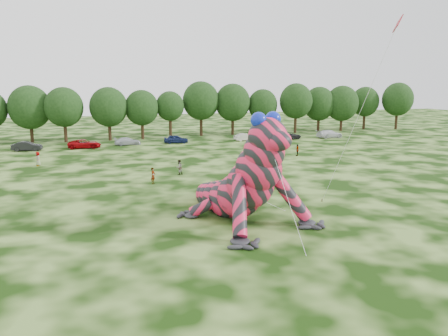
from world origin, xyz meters
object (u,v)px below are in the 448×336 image
Objects in this scene: tree_9 at (170,115)px; car_7 at (329,134)px; tree_10 at (201,109)px; car_2 at (84,144)px; tree_15 at (342,108)px; car_4 at (176,139)px; tree_11 at (233,109)px; spectator_4 at (38,159)px; spectator_1 at (179,167)px; tree_17 at (397,106)px; spectator_3 at (297,150)px; car_1 at (27,146)px; tree_6 at (64,115)px; flying_kite at (392,38)px; tree_14 at (319,109)px; inflatable_gecko at (230,163)px; car_6 at (289,136)px; car_3 at (128,141)px; spectator_0 at (153,176)px; tree_8 at (142,115)px; tree_12 at (263,112)px; tree_13 at (296,108)px; car_5 at (245,137)px; tree_7 at (109,114)px; tree_16 at (365,108)px; tree_5 at (30,114)px.

car_7 is at bearing -18.98° from tree_9.
tree_10 is 24.83m from car_2.
car_4 is (-38.08, -8.41, -4.11)m from tree_15.
spectator_4 is (-34.12, -23.96, -4.15)m from tree_11.
spectator_1 is at bearing -109.25° from tree_10.
spectator_3 is (-38.14, -25.81, -4.33)m from tree_17.
tree_9 reaches higher than spectator_4.
car_1 is (-61.41, -9.88, -4.10)m from tree_15.
tree_11 is 38.38m from car_1.
car_1 is at bearing 177.83° from spectator_4.
flying_kite is at bearing -64.97° from tree_6.
tree_14 is (32.40, 1.38, 0.36)m from tree_9.
inflatable_gecko is 48.92m from car_6.
car_3 is 29.81m from spectator_0.
spectator_0 is (-15.39, 15.79, -12.52)m from flying_kite.
spectator_3 reaches higher than car_2.
car_6 is at bearing -168.50° from spectator_3.
tree_11 is 0.98× the size of tree_17.
tree_12 is (24.23, 0.75, 0.01)m from tree_8.
car_2 is at bearing 100.82° from car_3.
tree_17 is (50.88, -0.68, 0.81)m from tree_9.
car_3 is at bearing -35.55° from tree_6.
spectator_0 is at bearing 130.41° from car_6.
tree_17 is at bearing -1.07° from tree_13.
car_5 is at bearing -81.72° from car_4.
tree_11 is 16.61m from car_4.
inflatable_gecko is at bearing 149.95° from car_5.
tree_9 is at bearing 2.03° from tree_6.
tree_15 is (37.41, 0.43, 0.48)m from tree_9.
car_7 is at bearing -86.56° from car_2.
car_5 is (27.35, 0.64, -0.06)m from car_2.
tree_10 is at bearing 178.51° from tree_15.
car_5 is at bearing -1.43° from spectator_0.
tree_8 is 5.07× the size of spectator_4.
tree_6 is 1.85× the size of car_7.
car_6 is (25.60, -8.63, -3.85)m from tree_8.
tree_7 is 43.58m from tree_14.
car_2 is 33.21m from spectator_3.
car_5 is (30.29, -8.02, -4.09)m from tree_6.
tree_8 is 49.72m from tree_16.
car_7 is at bearing -174.58° from spectator_1.
tree_13 is 5.75× the size of spectator_4.
tree_12 is 27.84m from spectator_3.
tree_8 is 0.88× the size of tree_13.
tree_12 reaches higher than tree_9.
tree_5 reaches higher than car_4.
tree_6 is at bearing 22.76° from car_2.
tree_10 is 1.12× the size of tree_14.
tree_16 reaches higher than tree_8.
tree_14 is 49.41m from car_2.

